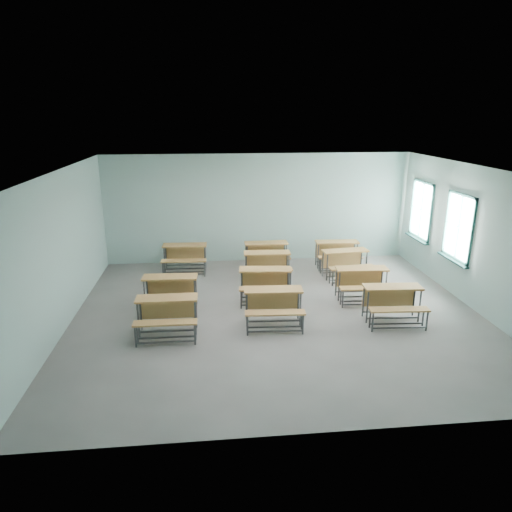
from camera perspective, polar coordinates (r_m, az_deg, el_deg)
The scene contains 12 objects.
room at distance 9.79m, azimuth 3.32°, elevation 1.40°, with size 9.04×8.04×3.24m.
desk_unit_r0c0 at distance 9.35m, azimuth -11.09°, elevation -6.78°, with size 1.24×0.84×0.77m.
desk_unit_r0c1 at distance 9.61m, azimuth 2.22°, elevation -5.76°, with size 1.27×0.89×0.77m.
desk_unit_r0c2 at distance 10.18m, azimuth 16.81°, elevation -5.17°, with size 1.28×0.90×0.77m.
desk_unit_r1c0 at distance 10.51m, azimuth -10.72°, elevation -3.99°, with size 1.27×0.89×0.77m.
desk_unit_r1c1 at distance 10.82m, azimuth 1.17°, elevation -3.03°, with size 1.30×0.93×0.77m.
desk_unit_r1c2 at distance 11.16m, azimuth 13.16°, elevation -2.86°, with size 1.28×0.90×0.77m.
desk_unit_r2c1 at distance 12.09m, azimuth 1.44°, elevation -0.81°, with size 1.26×0.87×0.77m.
desk_unit_r2c2 at distance 12.51m, azimuth 11.24°, elevation -0.52°, with size 1.31×0.95×0.77m.
desk_unit_r3c0 at distance 12.96m, azimuth -8.90°, elevation 0.24°, with size 1.26×0.87×0.77m.
desk_unit_r3c1 at distance 13.01m, azimuth 1.35°, elevation 0.52°, with size 1.24×0.85×0.77m.
desk_unit_r3c2 at distance 13.33m, azimuth 10.14°, elevation 0.66°, with size 1.27×0.89×0.77m.
Camera 1 is at (-1.45, -9.25, 4.30)m, focal length 32.00 mm.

